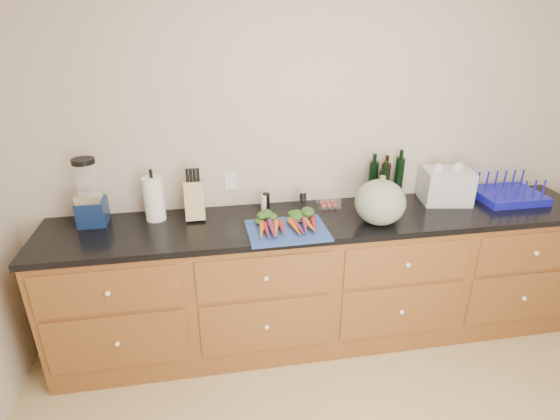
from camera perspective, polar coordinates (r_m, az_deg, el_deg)
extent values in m
cube|color=beige|center=(3.04, 4.76, 7.78)|extent=(4.10, 0.05, 2.60)
cube|color=brown|center=(3.11, 5.71, -9.14)|extent=(3.60, 0.60, 0.90)
cube|color=brown|center=(2.69, -21.54, -9.92)|extent=(0.82, 0.01, 0.28)
sphere|color=white|center=(2.68, -21.61, -10.11)|extent=(0.03, 0.03, 0.03)
cube|color=brown|center=(2.90, -20.44, -15.88)|extent=(0.82, 0.01, 0.38)
sphere|color=white|center=(2.88, -20.49, -16.08)|extent=(0.03, 0.03, 0.03)
cube|color=brown|center=(2.64, -1.89, -8.76)|extent=(0.82, 0.01, 0.28)
sphere|color=white|center=(2.62, -1.84, -8.95)|extent=(0.03, 0.03, 0.03)
cube|color=brown|center=(2.85, -1.79, -14.87)|extent=(0.82, 0.01, 0.38)
sphere|color=white|center=(2.83, -1.75, -15.07)|extent=(0.03, 0.03, 0.03)
cube|color=brown|center=(2.88, 16.28, -6.78)|extent=(0.82, 0.01, 0.28)
sphere|color=white|center=(2.87, 16.41, -6.94)|extent=(0.03, 0.03, 0.03)
cube|color=brown|center=(3.07, 15.49, -12.57)|extent=(0.82, 0.01, 0.38)
sphere|color=white|center=(3.06, 15.62, -12.74)|extent=(0.03, 0.03, 0.03)
cube|color=brown|center=(3.35, 30.35, -4.75)|extent=(0.82, 0.01, 0.28)
sphere|color=white|center=(3.34, 30.52, -4.88)|extent=(0.03, 0.03, 0.03)
cube|color=brown|center=(3.52, 29.13, -9.92)|extent=(0.82, 0.01, 0.38)
sphere|color=white|center=(3.51, 29.29, -10.06)|extent=(0.03, 0.03, 0.03)
cube|color=black|center=(2.88, 6.08, -1.30)|extent=(3.64, 0.62, 0.04)
cube|color=navy|center=(2.67, 0.94, -2.69)|extent=(0.49, 0.38, 0.01)
cone|color=orange|center=(2.62, -2.40, -2.63)|extent=(0.04, 0.18, 0.04)
cone|color=maroon|center=(2.62, -1.77, -2.58)|extent=(0.04, 0.18, 0.04)
cone|color=#782550|center=(2.63, -1.14, -2.53)|extent=(0.04, 0.18, 0.04)
cone|color=orange|center=(2.63, -0.51, -2.49)|extent=(0.04, 0.18, 0.04)
cone|color=maroon|center=(2.64, 0.12, -2.44)|extent=(0.04, 0.18, 0.04)
ellipsoid|color=#22501A|center=(2.75, -1.57, -1.12)|extent=(0.18, 0.11, 0.05)
cone|color=orange|center=(2.65, 1.91, -2.30)|extent=(0.04, 0.18, 0.04)
cone|color=maroon|center=(2.66, 2.53, -2.25)|extent=(0.04, 0.18, 0.04)
cone|color=#782550|center=(2.66, 3.14, -2.20)|extent=(0.04, 0.18, 0.04)
cone|color=orange|center=(2.67, 3.75, -2.16)|extent=(0.04, 0.18, 0.04)
cone|color=maroon|center=(2.67, 4.36, -2.11)|extent=(0.04, 0.18, 0.04)
ellipsoid|color=#22501A|center=(2.78, 2.53, -0.83)|extent=(0.18, 0.11, 0.05)
ellipsoid|color=slate|center=(2.79, 12.95, 0.99)|extent=(0.32, 0.32, 0.29)
cube|color=#10214D|center=(2.99, -23.28, -0.23)|extent=(0.17, 0.17, 0.16)
cube|color=silver|center=(2.92, -23.73, 1.40)|extent=(0.15, 0.10, 0.05)
cylinder|color=white|center=(2.91, -23.95, 3.52)|extent=(0.13, 0.13, 0.22)
cylinder|color=black|center=(2.88, -24.36, 5.83)|extent=(0.14, 0.14, 0.03)
cylinder|color=white|center=(2.89, -16.13, 1.42)|extent=(0.13, 0.13, 0.28)
cube|color=tan|center=(2.86, -11.09, 1.26)|extent=(0.12, 0.12, 0.24)
cylinder|color=white|center=(2.94, -2.01, 1.00)|extent=(0.05, 0.05, 0.12)
cylinder|color=black|center=(2.94, -1.82, 1.06)|extent=(0.05, 0.05, 0.12)
cylinder|color=silver|center=(2.98, 3.00, 1.36)|extent=(0.05, 0.05, 0.12)
cube|color=white|center=(3.03, 6.34, 1.07)|extent=(0.15, 0.12, 0.07)
cylinder|color=black|center=(3.13, 12.00, 3.65)|extent=(0.06, 0.06, 0.29)
cylinder|color=black|center=(3.18, 13.54, 3.63)|extent=(0.06, 0.06, 0.27)
cylinder|color=black|center=(3.20, 15.23, 3.96)|extent=(0.06, 0.06, 0.31)
cylinder|color=black|center=(3.11, 13.34, 3.00)|extent=(0.06, 0.06, 0.25)
cube|color=#1416B2|center=(3.54, 27.60, 1.69)|extent=(0.44, 0.35, 0.06)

